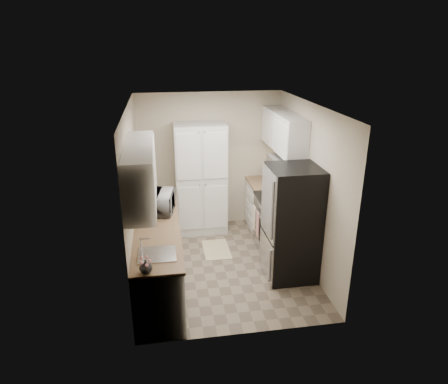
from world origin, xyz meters
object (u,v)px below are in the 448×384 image
object	(u,v)px
electric_range	(277,223)
refrigerator	(292,223)
pantry_cabinet	(201,179)
toaster_oven	(272,176)
wine_bottle	(150,196)
microwave	(161,202)

from	to	relation	value
electric_range	refrigerator	bearing A→B (deg)	-92.48
pantry_cabinet	toaster_oven	distance (m)	1.29
pantry_cabinet	wine_bottle	bearing A→B (deg)	-135.50
pantry_cabinet	electric_range	size ratio (longest dim) A/B	1.77
electric_range	microwave	size ratio (longest dim) A/B	2.06
wine_bottle	toaster_oven	world-z (taller)	wine_bottle
electric_range	microwave	distance (m)	2.00
microwave	pantry_cabinet	bearing A→B (deg)	-22.48
pantry_cabinet	microwave	size ratio (longest dim) A/B	3.65
refrigerator	wine_bottle	size ratio (longest dim) A/B	5.71
wine_bottle	toaster_oven	bearing A→B (deg)	20.19
refrigerator	pantry_cabinet	bearing A→B (deg)	123.46
pantry_cabinet	wine_bottle	world-z (taller)	pantry_cabinet
pantry_cabinet	electric_range	world-z (taller)	pantry_cabinet
toaster_oven	electric_range	bearing A→B (deg)	-80.52
refrigerator	microwave	xyz separation A→B (m)	(-1.86, 0.57, 0.22)
pantry_cabinet	refrigerator	bearing A→B (deg)	-56.54
electric_range	toaster_oven	xyz separation A→B (m)	(0.12, 0.86, 0.54)
refrigerator	wine_bottle	bearing A→B (deg)	157.11
electric_range	toaster_oven	size ratio (longest dim) A/B	3.28
toaster_oven	refrigerator	bearing A→B (deg)	-78.01
microwave	toaster_oven	size ratio (longest dim) A/B	1.59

